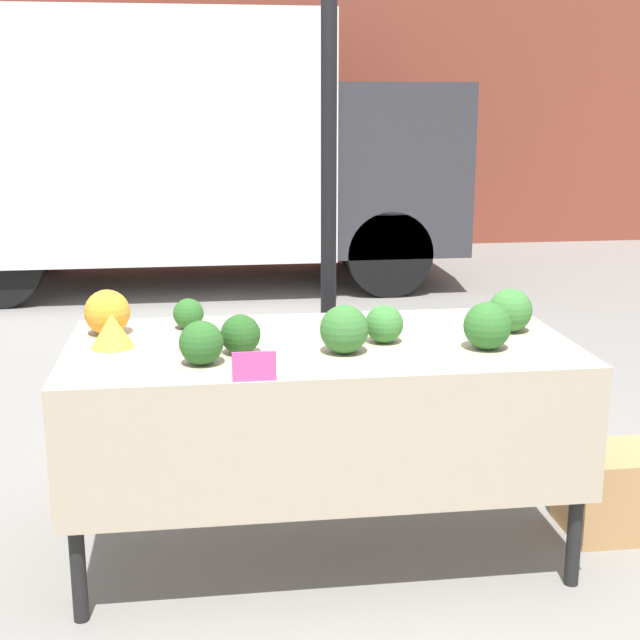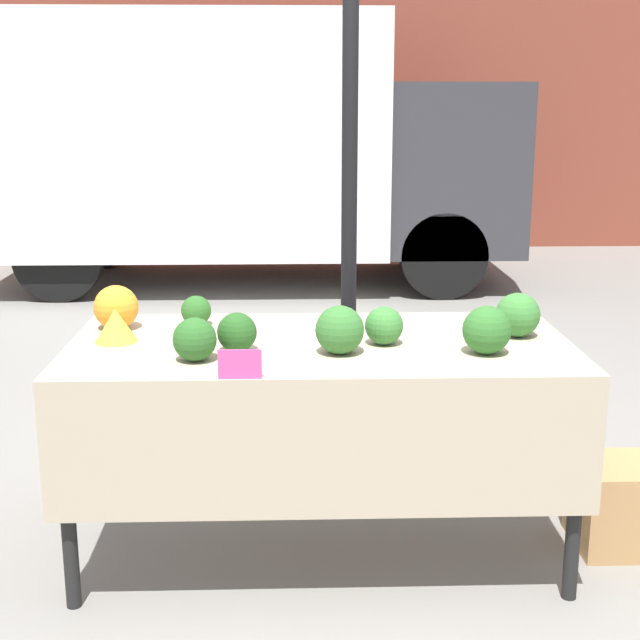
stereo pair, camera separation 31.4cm
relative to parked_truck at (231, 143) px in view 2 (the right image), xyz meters
name	(u,v)px [view 2 (the right image)]	position (x,y,z in m)	size (l,w,h in m)	color
ground_plane	(320,547)	(0.64, -5.10, -1.26)	(40.00, 40.00, 0.00)	gray
building_facade	(299,8)	(0.64, 2.23, 1.36)	(16.00, 0.60, 5.25)	brown
tent_pole	(350,161)	(0.80, -4.23, 0.12)	(0.07, 0.07, 2.76)	black
parked_truck	(231,143)	(0.00, 0.00, 0.00)	(4.73, 1.88, 2.35)	white
market_table	(321,373)	(0.64, -5.16, -0.56)	(1.78, 0.88, 0.80)	tan
orange_cauliflower	(116,307)	(-0.12, -4.89, -0.38)	(0.17, 0.17, 0.17)	orange
romanesco_head	(116,325)	(-0.09, -5.08, -0.40)	(0.15, 0.15, 0.12)	#93B238
broccoli_head_0	(340,330)	(0.70, -5.25, -0.38)	(0.17, 0.17, 0.17)	#336B2D
broccoli_head_1	(237,332)	(0.35, -5.22, -0.39)	(0.14, 0.14, 0.14)	#23511E
broccoli_head_2	(384,326)	(0.86, -5.14, -0.39)	(0.14, 0.14, 0.14)	#387533
broccoli_head_3	(487,330)	(1.20, -5.27, -0.38)	(0.16, 0.16, 0.16)	#2D6628
broccoli_head_4	(196,311)	(0.17, -4.84, -0.40)	(0.11, 0.11, 0.11)	#285B23
broccoli_head_5	(195,339)	(0.22, -5.32, -0.39)	(0.15, 0.15, 0.15)	#285B23
broccoli_head_6	(518,315)	(1.36, -5.05, -0.38)	(0.16, 0.16, 0.16)	#387533
price_sign	(240,364)	(0.38, -5.53, -0.41)	(0.13, 0.01, 0.09)	#EF4793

